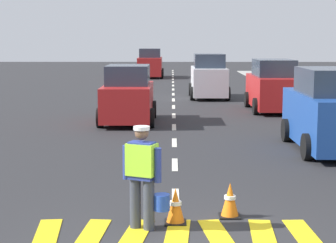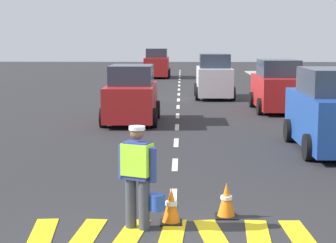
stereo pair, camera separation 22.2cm
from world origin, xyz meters
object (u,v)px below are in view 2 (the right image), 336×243
(road_worker, at_px, (139,172))
(car_parked_curbside, at_px, (329,113))
(traffic_cone_near, at_px, (171,206))
(car_oncoming_lead, at_px, (131,96))
(traffic_cone_far, at_px, (226,200))
(car_outgoing_far, at_px, (214,78))
(car_parked_far, at_px, (277,87))
(car_oncoming_third, at_px, (157,64))

(road_worker, xyz_separation_m, car_parked_curbside, (4.68, 6.68, 0.11))
(traffic_cone_near, relative_size, car_oncoming_lead, 0.16)
(traffic_cone_far, bearing_deg, car_outgoing_far, 87.46)
(car_outgoing_far, bearing_deg, car_oncoming_lead, -111.41)
(road_worker, bearing_deg, traffic_cone_far, 24.00)
(car_oncoming_lead, bearing_deg, car_parked_curbside, -42.10)
(traffic_cone_near, height_order, car_parked_far, car_parked_far)
(traffic_cone_near, bearing_deg, traffic_cone_far, 20.62)
(traffic_cone_far, height_order, car_oncoming_third, car_oncoming_third)
(road_worker, bearing_deg, car_outgoing_far, 83.59)
(road_worker, height_order, car_parked_curbside, car_parked_curbside)
(traffic_cone_far, height_order, car_parked_far, car_parked_far)
(road_worker, xyz_separation_m, car_oncoming_third, (-1.27, 36.67, 0.13))
(road_worker, xyz_separation_m, car_oncoming_lead, (-1.14, 11.95, 0.04))
(traffic_cone_near, xyz_separation_m, traffic_cone_far, (0.93, 0.35, 0.00))
(car_parked_far, bearing_deg, car_parked_curbside, -90.21)
(car_parked_far, bearing_deg, car_outgoing_far, 113.96)
(car_oncoming_lead, relative_size, car_outgoing_far, 0.98)
(road_worker, relative_size, car_oncoming_lead, 0.43)
(car_parked_far, bearing_deg, traffic_cone_far, -102.42)
(car_parked_far, height_order, car_oncoming_third, car_oncoming_third)
(car_parked_far, relative_size, car_parked_curbside, 0.99)
(road_worker, height_order, traffic_cone_near, road_worker)
(car_outgoing_far, bearing_deg, traffic_cone_far, -92.54)
(car_oncoming_lead, distance_m, car_outgoing_far, 9.54)
(car_parked_far, xyz_separation_m, car_outgoing_far, (-2.37, 5.34, 0.04))
(road_worker, bearing_deg, car_oncoming_third, 91.99)
(traffic_cone_near, xyz_separation_m, car_oncoming_third, (-1.78, 36.37, 0.76))
(traffic_cone_far, relative_size, car_oncoming_third, 0.14)
(road_worker, bearing_deg, car_parked_far, 73.06)
(traffic_cone_far, xyz_separation_m, car_parked_far, (3.27, 14.84, 0.71))
(car_parked_curbside, xyz_separation_m, car_oncoming_third, (-5.96, 29.98, 0.02))
(car_oncoming_lead, bearing_deg, car_outgoing_far, 68.59)
(road_worker, distance_m, car_parked_curbside, 8.16)
(car_parked_curbside, bearing_deg, road_worker, -125.01)
(car_parked_far, bearing_deg, road_worker, -106.94)
(car_parked_far, bearing_deg, car_oncoming_third, 105.78)
(road_worker, distance_m, traffic_cone_near, 0.87)
(traffic_cone_far, relative_size, car_parked_far, 0.14)
(car_oncoming_third, bearing_deg, car_outgoing_far, -77.15)
(car_parked_curbside, bearing_deg, car_parked_far, 89.79)
(car_oncoming_lead, distance_m, car_oncoming_third, 24.72)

